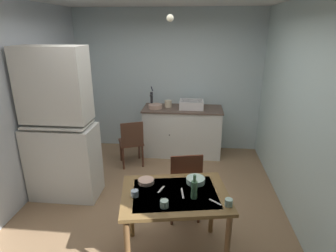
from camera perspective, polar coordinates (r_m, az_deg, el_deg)
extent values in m
plane|color=#8E6D4E|center=(4.01, -3.17, -16.14)|extent=(5.21, 5.21, 0.00)
cube|color=silver|center=(5.49, -0.02, 9.15)|extent=(3.68, 0.10, 2.69)
cube|color=silver|center=(4.11, -29.81, 3.00)|extent=(0.10, 4.31, 2.69)
cube|color=silver|center=(3.61, 26.61, 1.51)|extent=(0.10, 4.31, 2.69)
cube|color=silver|center=(4.25, -20.55, -6.89)|extent=(0.95, 0.50, 1.07)
cube|color=silver|center=(3.91, -22.47, 7.84)|extent=(0.87, 0.43, 0.98)
cube|color=silver|center=(4.02, -21.66, 0.34)|extent=(0.85, 0.45, 0.02)
cube|color=silver|center=(5.35, 2.92, -1.20)|extent=(1.45, 0.60, 0.89)
cube|color=brown|center=(5.20, 3.01, 3.54)|extent=(1.48, 0.63, 0.03)
sphere|color=#2D2823|center=(5.06, 0.30, -1.89)|extent=(0.02, 0.02, 0.02)
cube|color=white|center=(5.18, 4.85, 4.44)|extent=(0.44, 0.34, 0.15)
cube|color=black|center=(5.16, 4.87, 5.20)|extent=(0.38, 0.28, 0.01)
cylinder|color=#232328|center=(5.27, -3.38, 5.48)|extent=(0.05, 0.05, 0.28)
cylinder|color=#232328|center=(5.18, -3.52, 6.37)|extent=(0.03, 0.12, 0.03)
cylinder|color=#1C1C32|center=(5.29, -3.32, 7.64)|extent=(0.02, 0.16, 0.12)
cylinder|color=tan|center=(5.19, -2.63, 4.07)|extent=(0.26, 0.26, 0.07)
cylinder|color=beige|center=(5.25, 0.03, 4.59)|extent=(0.13, 0.13, 0.12)
cube|color=brown|center=(2.87, 1.44, -13.90)|extent=(1.18, 0.94, 0.04)
cube|color=#E6ECCF|center=(2.86, 1.45, -13.62)|extent=(0.92, 0.73, 0.00)
cylinder|color=brown|center=(2.85, -8.30, -24.28)|extent=(0.06, 0.06, 0.74)
cylinder|color=brown|center=(2.94, 12.08, -23.03)|extent=(0.06, 0.06, 0.74)
cylinder|color=brown|center=(3.35, -7.62, -16.62)|extent=(0.06, 0.06, 0.74)
cylinder|color=brown|center=(3.42, 9.02, -15.85)|extent=(0.06, 0.06, 0.74)
cube|color=#502E1E|center=(3.62, 3.19, -12.47)|extent=(0.48, 0.48, 0.03)
cube|color=#532919|center=(3.32, 3.83, -10.14)|extent=(0.38, 0.10, 0.52)
cylinder|color=#502E1E|center=(3.91, 5.23, -13.67)|extent=(0.04, 0.04, 0.40)
cylinder|color=#502E1E|center=(3.86, 0.13, -14.05)|extent=(0.04, 0.04, 0.40)
cylinder|color=#502E1E|center=(3.63, 6.36, -16.56)|extent=(0.04, 0.04, 0.40)
cylinder|color=#502E1E|center=(3.58, 0.81, -17.03)|extent=(0.04, 0.04, 0.40)
cube|color=#532E20|center=(4.97, -7.62, -3.30)|extent=(0.52, 0.52, 0.03)
cube|color=#4F3123|center=(4.72, -7.38, -1.68)|extent=(0.36, 0.16, 0.41)
cylinder|color=#532E20|center=(5.23, -5.96, -4.62)|extent=(0.04, 0.04, 0.41)
cylinder|color=#532E20|center=(5.19, -9.66, -5.01)|extent=(0.04, 0.04, 0.41)
cylinder|color=#532E20|center=(4.93, -5.23, -6.18)|extent=(0.04, 0.04, 0.41)
cylinder|color=#532E20|center=(4.89, -9.17, -6.61)|extent=(0.04, 0.04, 0.41)
cylinder|color=#ADD1C1|center=(3.02, 5.68, -11.03)|extent=(0.20, 0.20, 0.06)
cylinder|color=tan|center=(3.02, -4.53, -11.23)|extent=(0.17, 0.17, 0.04)
cylinder|color=#ADD1C1|center=(2.65, -0.77, -15.70)|extent=(0.08, 0.08, 0.07)
cylinder|color=#ADD1C1|center=(2.72, 12.36, -15.09)|extent=(0.07, 0.07, 0.07)
cylinder|color=#9EB2C6|center=(2.81, -6.87, -13.57)|extent=(0.07, 0.07, 0.06)
cylinder|color=#4C7F56|center=(2.75, 5.40, -12.94)|extent=(0.06, 0.06, 0.18)
cylinder|color=#4C7F56|center=(2.68, 5.49, -10.69)|extent=(0.03, 0.03, 0.07)
cube|color=silver|center=(2.85, 2.98, -13.62)|extent=(0.04, 0.18, 0.00)
cube|color=beige|center=(2.76, 9.68, -15.17)|extent=(0.12, 0.10, 0.00)
cube|color=beige|center=(2.91, -1.44, -12.91)|extent=(0.07, 0.13, 0.00)
sphere|color=#F9EFCC|center=(3.30, 0.44, 21.31)|extent=(0.08, 0.08, 0.08)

